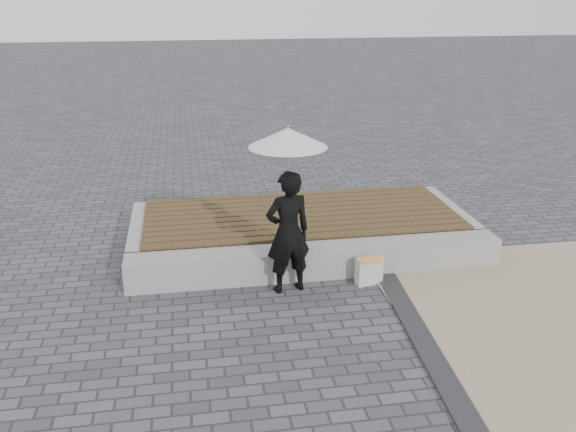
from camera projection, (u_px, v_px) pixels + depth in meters
The scene contains 10 objects.
ground at pixel (348, 336), 6.80m from camera, with size 80.00×80.00×0.00m, color #4E4E53.
edging_band at pixel (430, 354), 6.46m from camera, with size 0.25×5.20×0.04m, color #2A2A2D.
seating_ledge at pixel (317, 260), 8.21m from camera, with size 5.00×0.45×0.40m, color #999A94.
timber_platform at pixel (300, 227), 9.32m from camera, with size 5.00×2.00×0.40m, color #A2A29D.
timber_decking at pixel (301, 214), 9.24m from camera, with size 4.60×2.00×0.04m, color brown, non-canonical shape.
woman at pixel (288, 232), 7.57m from camera, with size 0.57×0.38×1.57m, color black.
parasol at pixel (288, 137), 7.16m from camera, with size 0.93×0.93×1.19m.
handbag at pixel (292, 241), 8.00m from camera, with size 0.33×0.12×0.24m, color black.
canvas_tote at pixel (369, 271), 7.95m from camera, with size 0.34×0.14×0.36m, color beige.
magazine at pixel (371, 259), 7.84m from camera, with size 0.28×0.21×0.01m, color #FA4759.
Camera 1 is at (-1.65, -5.71, 3.63)m, focal length 38.56 mm.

